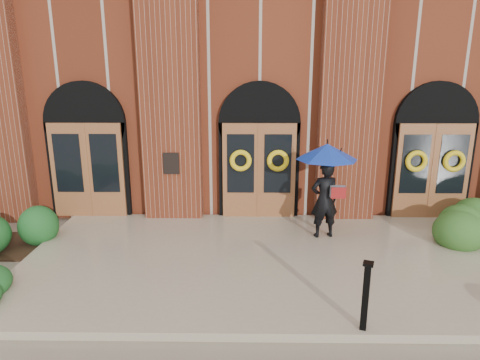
{
  "coord_description": "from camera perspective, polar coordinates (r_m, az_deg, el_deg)",
  "views": [
    {
      "loc": [
        -0.35,
        -8.13,
        4.09
      ],
      "look_at": [
        -0.47,
        1.0,
        1.62
      ],
      "focal_mm": 32.0,
      "sensor_mm": 36.0,
      "label": 1
    }
  ],
  "objects": [
    {
      "name": "ground",
      "position": [
        9.11,
        2.95,
        -11.54
      ],
      "size": [
        90.0,
        90.0,
        0.0
      ],
      "primitive_type": "plane",
      "color": "gray",
      "rests_on": "ground"
    },
    {
      "name": "landing",
      "position": [
        9.21,
        2.93,
        -10.7
      ],
      "size": [
        10.0,
        5.3,
        0.15
      ],
      "primitive_type": "cube",
      "color": "tan",
      "rests_on": "ground"
    },
    {
      "name": "church_building",
      "position": [
        16.93,
        2.01,
        13.17
      ],
      "size": [
        16.2,
        12.53,
        7.0
      ],
      "color": "maroon",
      "rests_on": "ground"
    },
    {
      "name": "man_with_umbrella",
      "position": [
        9.94,
        11.4,
        0.98
      ],
      "size": [
        1.64,
        1.64,
        2.23
      ],
      "rotation": [
        0.0,
        0.0,
        3.34
      ],
      "color": "black",
      "rests_on": "landing"
    },
    {
      "name": "metal_post",
      "position": [
        6.93,
        16.42,
        -14.46
      ],
      "size": [
        0.2,
        0.2,
        1.12
      ],
      "rotation": [
        0.0,
        0.0,
        -0.37
      ],
      "color": "black",
      "rests_on": "landing"
    },
    {
      "name": "hedge_wall_right",
      "position": [
        11.65,
        29.3,
        -5.16
      ],
      "size": [
        3.37,
        1.35,
        0.87
      ],
      "primitive_type": "ellipsoid",
      "color": "#2C551E",
      "rests_on": "ground"
    }
  ]
}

